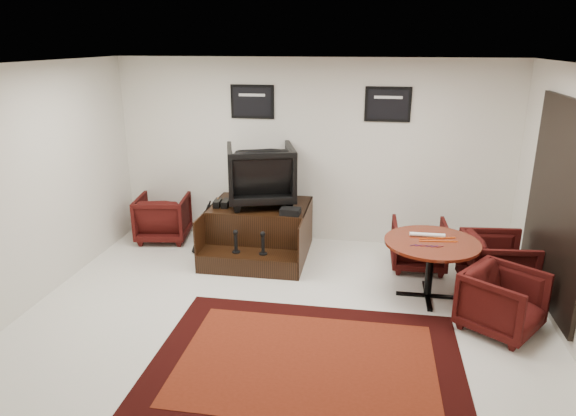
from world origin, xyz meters
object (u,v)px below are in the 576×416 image
object	(u,v)px
shine_podium	(260,232)
table_chair_back	(419,242)
shine_chair	(261,171)
table_chair_corner	(503,299)
meeting_table	(432,248)
table_chair_window	(497,261)
armchair_side	(163,215)

from	to	relation	value
shine_podium	table_chair_back	bearing A→B (deg)	-3.26
shine_chair	table_chair_corner	world-z (taller)	shine_chair
meeting_table	shine_podium	bearing A→B (deg)	156.72
table_chair_back	table_chair_corner	world-z (taller)	table_chair_corner
table_chair_back	table_chair_corner	bearing A→B (deg)	115.54
table_chair_corner	shine_chair	bearing A→B (deg)	95.52
shine_chair	meeting_table	world-z (taller)	shine_chair
meeting_table	table_chair_window	bearing A→B (deg)	20.49
armchair_side	meeting_table	bearing A→B (deg)	153.09
table_chair_back	table_chair_window	size ratio (longest dim) A/B	0.92
table_chair_back	table_chair_window	world-z (taller)	table_chair_window
shine_podium	table_chair_window	xyz separation A→B (m)	(3.19, -0.69, 0.06)
shine_podium	table_chair_window	bearing A→B (deg)	-12.19
shine_podium	table_chair_window	distance (m)	3.27
shine_podium	table_chair_back	distance (m)	2.28
shine_podium	armchair_side	bearing A→B (deg)	169.15
meeting_table	table_chair_corner	xyz separation A→B (m)	(0.71, -0.65, -0.27)
shine_chair	armchair_side	bearing A→B (deg)	-21.99
table_chair_back	table_chair_corner	xyz separation A→B (m)	(0.77, -1.53, 0.01)
shine_podium	shine_chair	world-z (taller)	shine_chair
armchair_side	table_chair_corner	size ratio (longest dim) A/B	1.04
table_chair_window	armchair_side	bearing A→B (deg)	73.02
shine_chair	armchair_side	distance (m)	1.83
shine_chair	table_chair_window	bearing A→B (deg)	149.12
shine_chair	table_chair_window	distance (m)	3.40
shine_chair	table_chair_back	world-z (taller)	shine_chair
shine_chair	shine_podium	bearing A→B (deg)	73.80
shine_podium	table_chair_corner	size ratio (longest dim) A/B	1.93
armchair_side	table_chair_back	bearing A→B (deg)	165.03
meeting_table	table_chair_back	distance (m)	0.92
table_chair_window	table_chair_corner	distance (m)	0.98
shine_podium	armchair_side	xyz separation A→B (m)	(-1.63, 0.31, 0.06)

